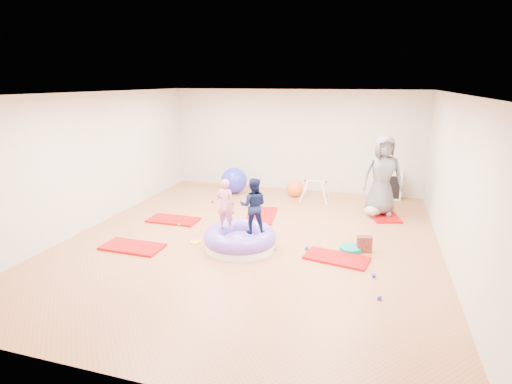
% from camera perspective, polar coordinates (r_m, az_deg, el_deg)
% --- Properties ---
extents(room, '(7.01, 8.01, 2.81)m').
position_cam_1_polar(room, '(7.46, -0.66, 3.11)').
color(room, '#AC6947').
rests_on(room, ground).
extents(gym_mat_front_left, '(1.15, 0.59, 0.05)m').
position_cam_1_polar(gym_mat_front_left, '(7.87, -17.24, -7.49)').
color(gym_mat_front_left, '#9F000C').
rests_on(gym_mat_front_left, ground).
extents(gym_mat_mid_left, '(1.12, 0.56, 0.05)m').
position_cam_1_polar(gym_mat_mid_left, '(9.11, -11.73, -3.92)').
color(gym_mat_mid_left, '#9F000C').
rests_on(gym_mat_mid_left, ground).
extents(gym_mat_center_back, '(0.76, 1.29, 0.05)m').
position_cam_1_polar(gym_mat_center_back, '(9.19, 0.71, -3.39)').
color(gym_mat_center_back, '#9F000C').
rests_on(gym_mat_center_back, ground).
extents(gym_mat_right, '(1.16, 0.73, 0.05)m').
position_cam_1_polar(gym_mat_right, '(7.21, 11.44, -9.24)').
color(gym_mat_right, '#9F000C').
rests_on(gym_mat_right, ground).
extents(gym_mat_rear_right, '(0.86, 1.27, 0.05)m').
position_cam_1_polar(gym_mat_rear_right, '(9.74, 17.63, -3.05)').
color(gym_mat_rear_right, '#9F000C').
rests_on(gym_mat_rear_right, ground).
extents(inflatable_cushion, '(1.36, 1.36, 0.43)m').
position_cam_1_polar(inflatable_cushion, '(7.49, -2.30, -6.76)').
color(inflatable_cushion, white).
rests_on(inflatable_cushion, ground).
extents(child_pink, '(0.36, 0.24, 0.96)m').
position_cam_1_polar(child_pink, '(7.35, -4.38, -1.39)').
color(child_pink, '#E26C8A').
rests_on(child_pink, inflatable_cushion).
extents(child_navy, '(0.56, 0.48, 1.02)m').
position_cam_1_polar(child_navy, '(7.14, -0.38, -1.59)').
color(child_navy, '#0D1536').
rests_on(child_navy, inflatable_cushion).
extents(adult_caregiver, '(1.00, 0.77, 1.82)m').
position_cam_1_polar(adult_caregiver, '(9.46, 17.61, 2.29)').
color(adult_caregiver, '#575759').
rests_on(adult_caregiver, gym_mat_rear_right).
extents(infant, '(0.38, 0.39, 0.22)m').
position_cam_1_polar(infant, '(9.47, 16.35, -2.58)').
color(infant, '#A5C2CD').
rests_on(infant, gym_mat_rear_right).
extents(ball_pit_balls, '(4.20, 3.76, 0.07)m').
position_cam_1_polar(ball_pit_balls, '(7.98, -0.14, -6.32)').
color(ball_pit_balls, red).
rests_on(ball_pit_balls, ground).
extents(exercise_ball_blue, '(0.72, 0.72, 0.72)m').
position_cam_1_polar(exercise_ball_blue, '(11.06, -3.16, 1.66)').
color(exercise_ball_blue, '#2929BD').
rests_on(exercise_ball_blue, ground).
extents(exercise_ball_orange, '(0.44, 0.44, 0.44)m').
position_cam_1_polar(exercise_ball_orange, '(10.78, 5.59, 0.49)').
color(exercise_ball_orange, orange).
rests_on(exercise_ball_orange, ground).
extents(infant_play_gym, '(0.72, 0.68, 0.55)m').
position_cam_1_polar(infant_play_gym, '(10.39, 8.48, 0.65)').
color(infant_play_gym, white).
rests_on(infant_play_gym, ground).
extents(cube_shelf, '(0.70, 0.35, 0.70)m').
position_cam_1_polar(cube_shelf, '(11.08, 18.27, 0.88)').
color(cube_shelf, white).
rests_on(cube_shelf, ground).
extents(balance_disc, '(0.40, 0.40, 0.09)m').
position_cam_1_polar(balance_disc, '(7.58, 13.33, -7.93)').
color(balance_disc, '#078475').
rests_on(balance_disc, ground).
extents(backpack, '(0.29, 0.21, 0.30)m').
position_cam_1_polar(backpack, '(7.59, 15.21, -7.18)').
color(backpack, '#AE3827').
rests_on(backpack, ground).
extents(yellow_toy, '(0.19, 0.19, 0.03)m').
position_cam_1_polar(yellow_toy, '(7.83, -8.66, -7.12)').
color(yellow_toy, yellow).
rests_on(yellow_toy, ground).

